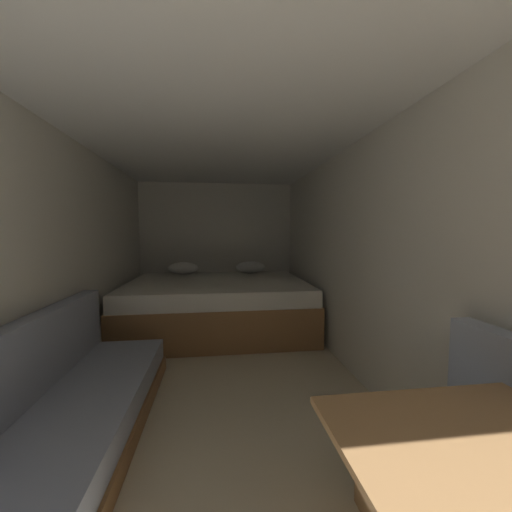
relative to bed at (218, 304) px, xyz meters
name	(u,v)px	position (x,y,z in m)	size (l,w,h in m)	color
ground_plane	(219,390)	(0.00, -1.62, -0.34)	(7.13, 7.13, 0.00)	beige
wall_back	(217,248)	(0.00, 0.97, 0.72)	(2.55, 0.05, 2.11)	silver
wall_left	(50,266)	(-1.25, -1.62, 0.72)	(0.05, 5.13, 2.11)	silver
wall_right	(364,262)	(1.25, -1.62, 0.72)	(0.05, 5.13, 2.11)	silver
ceiling_slab	(217,126)	(0.00, -1.62, 1.80)	(2.55, 5.13, 0.05)	white
bed	(218,304)	(0.00, 0.00, 0.00)	(2.33, 1.81, 0.85)	olive
sofa_left	(42,438)	(-0.92, -2.43, -0.11)	(0.70, 2.57, 0.78)	olive
dinette_table	(481,475)	(0.72, -3.35, 0.28)	(0.80, 0.61, 0.71)	#9E7247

